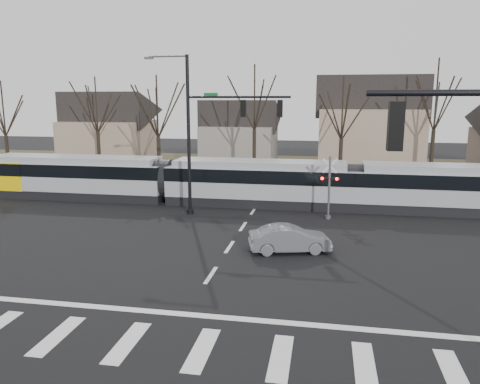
# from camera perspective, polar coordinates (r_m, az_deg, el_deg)

# --- Properties ---
(ground) EXTENTS (140.00, 140.00, 0.00)m
(ground) POSITION_cam_1_polar(r_m,az_deg,el_deg) (18.75, -5.08, -12.27)
(ground) COLOR black
(grass_verge) EXTENTS (140.00, 28.00, 0.01)m
(grass_verge) POSITION_cam_1_polar(r_m,az_deg,el_deg) (49.34, 4.82, 2.52)
(grass_verge) COLOR #38331E
(grass_verge) RESTS_ON ground
(crosswalk) EXTENTS (27.00, 2.60, 0.01)m
(crosswalk) POSITION_cam_1_polar(r_m,az_deg,el_deg) (15.34, -9.24, -18.03)
(crosswalk) COLOR silver
(crosswalk) RESTS_ON ground
(stop_line) EXTENTS (28.00, 0.35, 0.01)m
(stop_line) POSITION_cam_1_polar(r_m,az_deg,el_deg) (17.18, -6.72, -14.58)
(stop_line) COLOR silver
(stop_line) RESTS_ON ground
(lane_dashes) EXTENTS (0.18, 30.00, 0.01)m
(lane_dashes) POSITION_cam_1_polar(r_m,az_deg,el_deg) (33.72, 2.14, -1.54)
(lane_dashes) COLOR silver
(lane_dashes) RESTS_ON ground
(rail_pair) EXTENTS (90.00, 1.52, 0.06)m
(rail_pair) POSITION_cam_1_polar(r_m,az_deg,el_deg) (33.52, 2.10, -1.57)
(rail_pair) COLOR #59595E
(rail_pair) RESTS_ON ground
(tram) EXTENTS (42.13, 3.13, 3.19)m
(tram) POSITION_cam_1_polar(r_m,az_deg,el_deg) (33.39, 2.03, 1.37)
(tram) COLOR gray
(tram) RESTS_ON ground
(sedan) EXTENTS (3.41, 4.73, 1.33)m
(sedan) POSITION_cam_1_polar(r_m,az_deg,el_deg) (23.43, 6.07, -5.70)
(sedan) COLOR slate
(sedan) RESTS_ON ground
(signal_pole_far) EXTENTS (9.28, 0.44, 10.20)m
(signal_pole_far) POSITION_cam_1_polar(r_m,az_deg,el_deg) (29.96, -3.36, 7.85)
(signal_pole_far) COLOR black
(signal_pole_far) RESTS_ON ground
(rail_crossing_signal) EXTENTS (1.08, 0.36, 4.00)m
(rail_crossing_signal) POSITION_cam_1_polar(r_m,az_deg,el_deg) (29.87, 10.81, 0.28)
(rail_crossing_signal) COLOR #59595B
(rail_crossing_signal) RESTS_ON ground
(tree_row) EXTENTS (59.20, 7.20, 10.00)m
(tree_row) POSITION_cam_1_polar(r_m,az_deg,el_deg) (42.71, 6.83, 7.86)
(tree_row) COLOR black
(tree_row) RESTS_ON ground
(house_a) EXTENTS (9.72, 8.64, 8.60)m
(house_a) POSITION_cam_1_polar(r_m,az_deg,el_deg) (56.34, -15.77, 7.78)
(house_a) COLOR gray
(house_a) RESTS_ON ground
(house_b) EXTENTS (8.64, 7.56, 7.65)m
(house_b) POSITION_cam_1_polar(r_m,az_deg,el_deg) (53.55, -0.06, 7.51)
(house_b) COLOR slate
(house_b) RESTS_ON ground
(house_c) EXTENTS (10.80, 8.64, 10.10)m
(house_c) POSITION_cam_1_polar(r_m,az_deg,el_deg) (49.79, 15.51, 8.28)
(house_c) COLOR gray
(house_c) RESTS_ON ground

